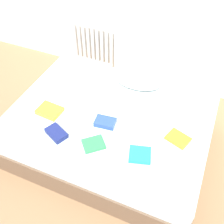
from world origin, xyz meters
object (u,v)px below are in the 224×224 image
object	(u,v)px
bed	(110,130)
textbook_orange	(178,139)
textbook_white	(144,127)
textbook_green	(94,144)
radiator	(93,45)
textbook_yellow	(50,111)
textbook_teal	(140,155)
pillow	(137,80)
textbook_navy	(56,133)
textbook_blue	(105,122)

from	to	relation	value
bed	textbook_orange	xyz separation A→B (m)	(0.70, -0.06, 0.27)
textbook_white	textbook_green	world-z (taller)	textbook_white
textbook_white	textbook_green	size ratio (longest dim) A/B	1.29
radiator	textbook_yellow	size ratio (longest dim) A/B	2.59
radiator	textbook_teal	distance (m)	1.99
pillow	textbook_green	distance (m)	0.97
textbook_navy	pillow	bearing A→B (deg)	90.83
bed	pillow	world-z (taller)	pillow
textbook_blue	textbook_white	bearing A→B (deg)	7.35
textbook_green	bed	bearing A→B (deg)	50.45
textbook_navy	textbook_blue	bearing A→B (deg)	64.52
textbook_yellow	textbook_green	bearing A→B (deg)	-14.18
radiator	textbook_orange	xyz separation A→B (m)	(1.48, -1.26, 0.09)
textbook_teal	textbook_navy	xyz separation A→B (m)	(-0.79, -0.08, 0.01)
textbook_orange	textbook_navy	distance (m)	1.12
textbook_teal	textbook_navy	size ratio (longest dim) A/B	0.91
textbook_orange	textbook_yellow	distance (m)	1.28
textbook_blue	textbook_white	size ratio (longest dim) A/B	0.80
radiator	textbook_teal	world-z (taller)	radiator
textbook_navy	textbook_white	distance (m)	0.82
textbook_navy	bed	bearing A→B (deg)	76.39
textbook_orange	textbook_white	distance (m)	0.33
textbook_green	textbook_teal	bearing A→B (deg)	-35.61
radiator	textbook_teal	xyz separation A→B (m)	(1.22, -1.57, 0.09)
textbook_teal	textbook_navy	bearing A→B (deg)	169.65
radiator	textbook_green	size ratio (longest dim) A/B	3.13
radiator	textbook_blue	xyz separation A→B (m)	(0.79, -1.34, 0.10)
bed	textbook_white	world-z (taller)	textbook_white
textbook_teal	textbook_white	bearing A→B (deg)	86.07
textbook_navy	textbook_yellow	distance (m)	0.31
textbook_teal	textbook_orange	world-z (taller)	textbook_teal
textbook_orange	textbook_green	bearing A→B (deg)	-133.55
textbook_orange	textbook_white	world-z (taller)	textbook_white
textbook_navy	textbook_blue	world-z (taller)	textbook_blue
radiator	textbook_green	bearing A→B (deg)	-63.59
pillow	textbook_orange	xyz separation A→B (m)	(0.61, -0.61, -0.04)
bed	textbook_white	xyz separation A→B (m)	(0.37, -0.05, 0.27)
textbook_blue	textbook_navy	bearing A→B (deg)	-146.84
textbook_orange	radiator	bearing A→B (deg)	158.66
pillow	textbook_yellow	xyz separation A→B (m)	(-0.65, -0.77, -0.03)
bed	textbook_teal	world-z (taller)	textbook_teal
pillow	textbook_white	bearing A→B (deg)	-64.73
textbook_yellow	textbook_teal	bearing A→B (deg)	-4.09
textbook_navy	textbook_blue	distance (m)	0.47
textbook_orange	textbook_blue	xyz separation A→B (m)	(-0.69, -0.09, 0.01)
textbook_blue	textbook_green	bearing A→B (deg)	-95.46
pillow	textbook_teal	xyz separation A→B (m)	(0.35, -0.92, -0.04)
radiator	textbook_green	xyz separation A→B (m)	(0.80, -1.61, 0.09)
bed	pillow	size ratio (longest dim) A/B	3.78
radiator	textbook_yellow	bearing A→B (deg)	-81.29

